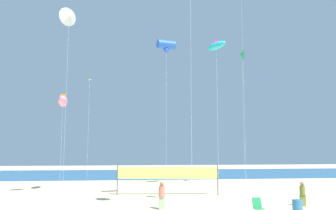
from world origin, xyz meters
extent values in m
cube|color=#28608C|center=(0.00, 34.82, 0.00)|extent=(120.00, 20.00, 0.01)
cube|color=#99B28C|center=(0.53, 5.08, 0.38)|extent=(0.36, 0.22, 0.76)
cylinder|color=#EA7260|center=(0.53, 5.08, 1.07)|extent=(0.38, 0.38, 0.62)
sphere|color=#997051|center=(0.53, 5.08, 1.52)|extent=(0.28, 0.28, 0.28)
cube|color=olive|center=(9.67, 5.25, 0.35)|extent=(0.34, 0.20, 0.70)
cylinder|color=olive|center=(9.67, 5.25, 0.99)|extent=(0.35, 0.35, 0.58)
sphere|color=#997051|center=(9.67, 5.25, 1.41)|extent=(0.26, 0.26, 0.26)
cube|color=#1E8C4C|center=(5.81, 2.84, 0.32)|extent=(0.52, 0.48, 0.03)
cube|color=#1E8C4C|center=(5.81, 3.13, 0.60)|extent=(0.52, 0.23, 0.57)
cylinder|color=teal|center=(7.77, 2.17, 0.44)|extent=(0.54, 0.54, 0.88)
cylinder|color=#4C4C51|center=(-2.41, 11.84, 1.20)|extent=(0.08, 0.08, 2.40)
cylinder|color=#4C4C51|center=(5.58, 11.10, 1.20)|extent=(0.08, 0.08, 2.40)
cube|color=#EAE566|center=(1.59, 11.47, 1.73)|extent=(7.99, 0.76, 0.90)
cylinder|color=silver|center=(4.21, 5.47, 5.25)|extent=(0.01, 0.01, 10.50)
ellipsoid|color=#26BFCC|center=(4.21, 5.47, 10.50)|extent=(1.38, 1.38, 0.69)
cube|color=#D833A5|center=(4.21, 5.47, 10.71)|extent=(0.28, 0.06, 0.35)
cylinder|color=silver|center=(-5.41, 17.11, 5.14)|extent=(0.01, 0.01, 10.27)
pyramid|color=#8CD833|center=(-5.42, 17.10, 10.31)|extent=(0.48, 0.48, 0.22)
cylinder|color=silver|center=(-6.21, 9.58, 6.86)|extent=(0.01, 0.01, 13.73)
cone|color=white|center=(-6.21, 9.58, 13.73)|extent=(1.40, 1.29, 1.44)
cylinder|color=silver|center=(1.98, 2.72, 7.09)|extent=(0.01, 0.01, 14.17)
cylinder|color=silver|center=(-7.34, 14.36, 3.88)|extent=(0.01, 0.01, 7.77)
ellipsoid|color=pink|center=(-7.34, 14.36, 7.77)|extent=(1.05, 2.48, 1.13)
cube|color=orange|center=(-7.34, 14.36, 8.12)|extent=(0.46, 0.06, 0.58)
cylinder|color=silver|center=(9.84, 16.99, 6.61)|extent=(0.01, 0.01, 13.21)
cone|color=green|center=(9.84, 16.99, 13.21)|extent=(0.57, 1.17, 1.12)
cylinder|color=silver|center=(8.63, 13.11, 9.96)|extent=(0.01, 0.01, 19.93)
cylinder|color=silver|center=(1.20, 8.87, 5.76)|extent=(0.01, 0.01, 11.53)
cylinder|color=blue|center=(1.20, 8.87, 11.53)|extent=(1.50, 0.97, 0.66)
sphere|color=blue|center=(1.20, 8.87, 11.10)|extent=(0.39, 0.39, 0.39)
camera|label=1|loc=(-1.47, -16.55, 3.70)|focal=37.08mm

